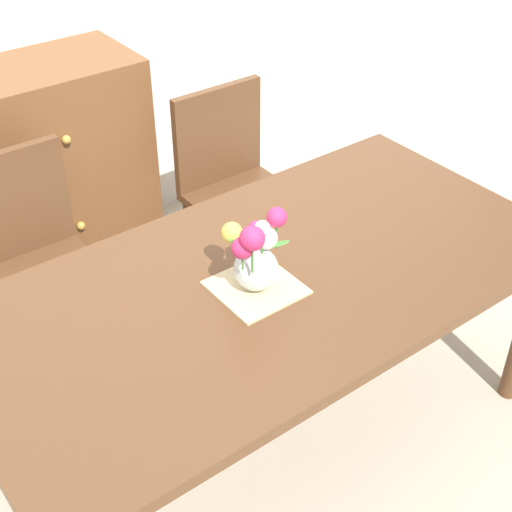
{
  "coord_description": "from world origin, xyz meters",
  "views": [
    {
      "loc": [
        -1.1,
        -1.38,
        2.09
      ],
      "look_at": [
        -0.07,
        -0.03,
        0.85
      ],
      "focal_mm": 51.58,
      "sensor_mm": 36.0,
      "label": 1
    }
  ],
  "objects": [
    {
      "name": "ground_plane",
      "position": [
        0.0,
        0.0,
        0.0
      ],
      "size": [
        12.0,
        12.0,
        0.0
      ],
      "primitive_type": "plane",
      "color": "#B7AD99"
    },
    {
      "name": "dining_table",
      "position": [
        0.0,
        0.0,
        0.65
      ],
      "size": [
        1.88,
        0.95,
        0.73
      ],
      "color": "brown",
      "rests_on": "ground_plane"
    },
    {
      "name": "chair_left",
      "position": [
        -0.45,
        0.82,
        0.52
      ],
      "size": [
        0.42,
        0.42,
        0.9
      ],
      "rotation": [
        0.0,
        0.0,
        3.14
      ],
      "color": "brown",
      "rests_on": "ground_plane"
    },
    {
      "name": "chair_right",
      "position": [
        0.45,
        0.82,
        0.52
      ],
      "size": [
        0.42,
        0.42,
        0.9
      ],
      "rotation": [
        0.0,
        0.0,
        3.14
      ],
      "color": "brown",
      "rests_on": "ground_plane"
    },
    {
      "name": "placemat",
      "position": [
        -0.07,
        -0.03,
        0.73
      ],
      "size": [
        0.24,
        0.24,
        0.01
      ],
      "primitive_type": "cube",
      "color": "#CCB789",
      "rests_on": "dining_table"
    },
    {
      "name": "flower_vase",
      "position": [
        -0.08,
        -0.03,
        0.85
      ],
      "size": [
        0.2,
        0.21,
        0.26
      ],
      "color": "silver",
      "rests_on": "placemat"
    }
  ]
}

